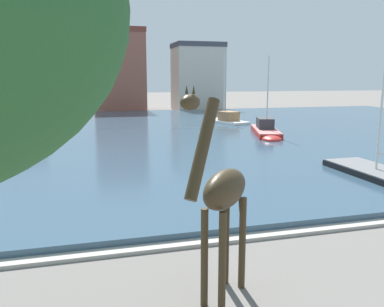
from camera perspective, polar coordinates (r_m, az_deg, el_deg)
harbor_water at (r=37.92m, az=-6.68°, el=2.88°), size 89.38×50.53×0.35m
quay_edge_coping at (r=13.91m, az=9.53°, el=-11.66°), size 89.38×0.50×0.12m
giraffe_statue at (r=9.31m, az=4.39°, el=-5.93°), size 2.39×2.43×5.22m
sailboat_green at (r=55.83m, az=-22.80°, el=5.07°), size 4.01×8.63×6.58m
sailboat_black at (r=22.89m, az=24.62°, el=-2.76°), size 2.38×8.11×6.09m
sailboat_grey at (r=48.61m, az=-24.92°, el=4.16°), size 4.17×8.86×6.39m
sailboat_white at (r=45.76m, az=4.68°, el=4.73°), size 4.12×7.15×7.92m
sailboat_orange at (r=39.48m, az=-24.53°, el=2.68°), size 2.35×7.05×6.44m
sailboat_red at (r=36.24m, az=10.66°, el=3.05°), size 4.26×8.38×7.27m
townhouse_tall_gabled at (r=66.40m, az=-24.76°, el=8.92°), size 9.17×5.24×8.59m
townhouse_wide_warehouse at (r=67.69m, az=-10.53°, el=11.72°), size 8.31×7.79×13.28m
townhouse_end_terrace at (r=69.05m, az=0.81°, el=11.02°), size 8.17×6.95×11.21m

